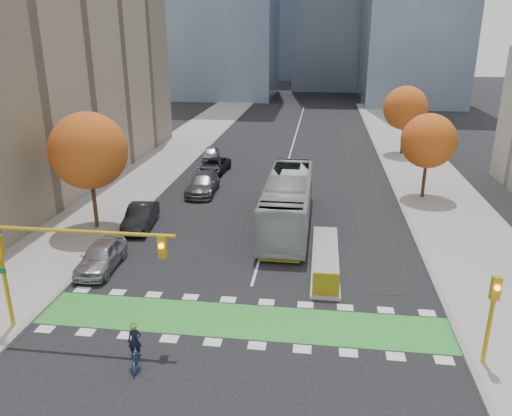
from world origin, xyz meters
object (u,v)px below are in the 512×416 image
(tree_east_far, at_px, (405,108))
(traffic_signal_west, at_px, (54,253))
(traffic_signal_east, at_px, (492,308))
(parked_car_b, at_px, (141,217))
(tree_east_near, at_px, (428,141))
(cyclist, at_px, (136,352))
(parked_car_d, at_px, (215,166))
(bus, at_px, (288,201))
(hazard_board, at_px, (326,285))
(tree_west, at_px, (89,151))
(parked_car_c, at_px, (203,184))
(parked_car_a, at_px, (101,256))
(parked_car_e, at_px, (211,154))

(tree_east_far, height_order, traffic_signal_west, tree_east_far)
(traffic_signal_west, xyz_separation_m, traffic_signal_east, (18.43, 0.00, -1.30))
(traffic_signal_east, height_order, parked_car_b, traffic_signal_east)
(tree_east_near, distance_m, cyclist, 29.37)
(parked_car_b, distance_m, parked_car_d, 15.31)
(tree_east_near, relative_size, traffic_signal_west, 0.83)
(cyclist, bearing_deg, tree_east_near, 42.84)
(traffic_signal_east, height_order, cyclist, traffic_signal_east)
(tree_east_near, xyz_separation_m, bus, (-10.72, -7.70, -3.02))
(cyclist, xyz_separation_m, parked_car_b, (-5.22, 15.06, 0.15))
(traffic_signal_west, bearing_deg, parked_car_d, 87.90)
(tree_east_near, bearing_deg, hazard_board, -114.20)
(tree_west, height_order, parked_car_c, tree_west)
(tree_west, distance_m, parked_car_a, 8.25)
(traffic_signal_east, xyz_separation_m, cyclist, (-14.28, -1.91, -2.08))
(hazard_board, bearing_deg, parked_car_e, 113.35)
(traffic_signal_west, bearing_deg, parked_car_b, 94.65)
(parked_car_c, bearing_deg, tree_west, -123.17)
(tree_west, bearing_deg, bus, 9.81)
(traffic_signal_east, bearing_deg, cyclist, -172.40)
(tree_east_near, bearing_deg, parked_car_d, 162.90)
(traffic_signal_east, height_order, parked_car_e, traffic_signal_east)
(parked_car_e, bearing_deg, parked_car_d, -80.83)
(tree_west, relative_size, tree_east_near, 1.16)
(tree_west, height_order, traffic_signal_east, tree_west)
(cyclist, relative_size, parked_car_b, 0.40)
(tree_east_far, bearing_deg, parked_car_c, -138.42)
(cyclist, distance_m, parked_car_b, 15.94)
(tree_east_far, bearing_deg, parked_car_d, -152.28)
(parked_car_b, distance_m, parked_car_e, 20.18)
(tree_east_near, distance_m, parked_car_c, 18.95)
(hazard_board, distance_m, traffic_signal_east, 8.26)
(traffic_signal_east, relative_size, parked_car_d, 0.83)
(tree_west, distance_m, tree_east_far, 35.73)
(tree_east_near, relative_size, cyclist, 3.59)
(cyclist, bearing_deg, traffic_signal_west, 141.07)
(parked_car_e, bearing_deg, traffic_signal_west, -96.39)
(parked_car_a, bearing_deg, cyclist, -60.75)
(parked_car_b, xyz_separation_m, parked_car_e, (0.65, 20.17, -0.11))
(hazard_board, distance_m, parked_car_e, 31.16)
(parked_car_b, relative_size, parked_car_c, 0.86)
(hazard_board, bearing_deg, parked_car_b, 146.99)
(traffic_signal_west, distance_m, parked_car_c, 21.93)
(hazard_board, height_order, bus, bus)
(traffic_signal_west, height_order, parked_car_a, traffic_signal_west)
(cyclist, xyz_separation_m, parked_car_a, (-5.22, 8.42, 0.15))
(cyclist, bearing_deg, hazard_board, 26.08)
(cyclist, relative_size, parked_car_e, 0.48)
(traffic_signal_east, xyz_separation_m, parked_car_b, (-19.50, 13.15, -1.93))
(tree_east_near, distance_m, traffic_signal_west, 30.08)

